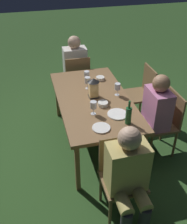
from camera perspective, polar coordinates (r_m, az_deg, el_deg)
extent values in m
plane|color=#2D5123|center=(3.91, 0.00, -6.21)|extent=(16.00, 16.00, 0.00)
cube|color=olive|center=(3.49, 0.00, 2.66)|extent=(1.73, 0.92, 0.04)
cube|color=olive|center=(3.23, 10.36, -9.15)|extent=(0.05, 0.05, 0.68)
cube|color=olive|center=(4.43, 2.30, 4.44)|extent=(0.05, 0.05, 0.68)
cube|color=olive|center=(3.04, -3.42, -11.78)|extent=(0.05, 0.05, 0.68)
cube|color=olive|center=(4.30, -7.68, 3.13)|extent=(0.05, 0.05, 0.68)
cube|color=brown|center=(4.64, -3.68, 7.15)|extent=(0.40, 0.42, 0.03)
cube|color=brown|center=(4.37, -3.29, 8.72)|extent=(0.03, 0.40, 0.42)
cylinder|color=brown|center=(4.87, -6.07, 5.39)|extent=(0.03, 0.03, 0.42)
cylinder|color=brown|center=(4.92, -1.91, 5.92)|extent=(0.03, 0.03, 0.42)
cylinder|color=brown|center=(4.57, -5.37, 3.44)|extent=(0.03, 0.03, 0.42)
cylinder|color=brown|center=(4.63, -0.97, 4.01)|extent=(0.03, 0.03, 0.42)
cube|color=white|center=(4.58, -3.95, 10.44)|extent=(0.24, 0.38, 0.50)
sphere|color=#D1A889|center=(4.45, -4.12, 14.51)|extent=(0.21, 0.21, 0.21)
cylinder|color=white|center=(4.79, -5.23, 8.36)|extent=(0.36, 0.13, 0.13)
cylinder|color=white|center=(4.82, -3.10, 8.61)|extent=(0.36, 0.13, 0.13)
cylinder|color=#333338|center=(5.04, -5.42, 6.67)|extent=(0.11, 0.11, 0.45)
cylinder|color=#333338|center=(5.06, -3.40, 6.92)|extent=(0.11, 0.11, 0.45)
cube|color=brown|center=(2.79, 6.26, -14.50)|extent=(0.40, 0.42, 0.03)
cube|color=brown|center=(2.76, 5.23, -8.58)|extent=(0.03, 0.40, 0.42)
cylinder|color=brown|center=(2.92, 10.68, -19.03)|extent=(0.03, 0.03, 0.42)
cylinder|color=brown|center=(2.83, 3.54, -20.77)|extent=(0.03, 0.03, 0.42)
cylinder|color=brown|center=(3.12, 8.13, -14.30)|extent=(0.03, 0.03, 0.42)
cylinder|color=brown|center=(3.03, 1.54, -15.71)|extent=(0.03, 0.03, 0.42)
cube|color=tan|center=(2.56, 7.09, -11.51)|extent=(0.24, 0.38, 0.50)
sphere|color=#D1A889|center=(2.33, 7.68, -5.55)|extent=(0.21, 0.21, 0.21)
cylinder|color=tan|center=(2.68, 9.69, -16.73)|extent=(0.36, 0.13, 0.13)
cylinder|color=tan|center=(2.63, 5.90, -17.63)|extent=(0.36, 0.13, 0.13)
cylinder|color=#333338|center=(2.79, 10.55, -22.26)|extent=(0.11, 0.11, 0.45)
cube|color=brown|center=(4.17, 9.06, 3.53)|extent=(0.42, 0.40, 0.03)
cube|color=brown|center=(4.14, 11.75, 6.51)|extent=(0.40, 0.02, 0.42)
cylinder|color=brown|center=(4.09, 7.53, -0.71)|extent=(0.03, 0.03, 0.42)
cylinder|color=brown|center=(4.37, 5.86, 1.88)|extent=(0.03, 0.03, 0.42)
cylinder|color=brown|center=(4.22, 11.84, -0.05)|extent=(0.03, 0.03, 0.42)
cylinder|color=brown|center=(4.49, 9.96, 2.43)|extent=(0.03, 0.03, 0.42)
cube|color=brown|center=(3.59, 13.69, -2.59)|extent=(0.42, 0.40, 0.03)
cube|color=brown|center=(3.56, 16.87, 0.81)|extent=(0.40, 0.02, 0.42)
cylinder|color=brown|center=(3.54, 12.00, -7.63)|extent=(0.03, 0.03, 0.42)
cylinder|color=brown|center=(3.79, 9.76, -4.18)|extent=(0.03, 0.03, 0.42)
cylinder|color=brown|center=(3.69, 16.82, -6.59)|extent=(0.03, 0.03, 0.42)
cylinder|color=brown|center=(3.92, 14.34, -3.34)|extent=(0.03, 0.03, 0.42)
cube|color=#C675A3|center=(3.42, 13.38, 0.82)|extent=(0.38, 0.24, 0.50)
sphere|color=#997051|center=(3.25, 14.17, 5.92)|extent=(0.21, 0.21, 0.21)
cylinder|color=#C675A3|center=(3.43, 11.42, -3.60)|extent=(0.13, 0.36, 0.13)
cylinder|color=#C675A3|center=(3.56, 10.25, -1.91)|extent=(0.13, 0.36, 0.13)
cylinder|color=#333338|center=(3.53, 8.61, -7.10)|extent=(0.11, 0.11, 0.45)
cylinder|color=#333338|center=(3.65, 7.57, -5.32)|extent=(0.11, 0.11, 0.45)
cube|color=black|center=(3.51, -0.03, 3.37)|extent=(0.12, 0.12, 0.01)
cube|color=#F9D17A|center=(3.46, -0.03, 4.91)|extent=(0.11, 0.11, 0.20)
cone|color=black|center=(3.40, -0.04, 6.75)|extent=(0.15, 0.15, 0.05)
cylinder|color=#1E5B2D|center=(2.99, 7.42, -0.79)|extent=(0.07, 0.07, 0.20)
cylinder|color=#1E5B2D|center=(2.91, 7.63, 1.56)|extent=(0.03, 0.03, 0.09)
cylinder|color=silver|center=(3.87, -1.41, 6.38)|extent=(0.06, 0.06, 0.00)
cylinder|color=silver|center=(3.85, -1.42, 6.93)|extent=(0.01, 0.01, 0.08)
cylinder|color=silver|center=(3.81, -1.44, 8.03)|extent=(0.08, 0.08, 0.08)
cylinder|color=maroon|center=(3.83, -1.44, 7.71)|extent=(0.07, 0.07, 0.03)
cylinder|color=silver|center=(3.57, 4.99, 3.69)|extent=(0.06, 0.06, 0.00)
cylinder|color=silver|center=(3.55, 5.02, 4.27)|extent=(0.01, 0.01, 0.08)
cylinder|color=silver|center=(3.51, 5.09, 5.45)|extent=(0.08, 0.08, 0.08)
cylinder|color=maroon|center=(3.52, 5.07, 5.11)|extent=(0.07, 0.07, 0.03)
cylinder|color=silver|center=(3.71, -1.25, 5.05)|extent=(0.06, 0.06, 0.00)
cylinder|color=silver|center=(3.69, -1.26, 5.62)|extent=(0.01, 0.01, 0.08)
cylinder|color=silver|center=(3.65, -1.27, 6.77)|extent=(0.08, 0.08, 0.08)
cylinder|color=maroon|center=(3.66, -1.27, 6.43)|extent=(0.07, 0.07, 0.03)
cylinder|color=silver|center=(3.18, -0.03, -0.36)|extent=(0.06, 0.06, 0.00)
cylinder|color=silver|center=(3.15, -0.03, 0.27)|extent=(0.01, 0.01, 0.08)
cylinder|color=silver|center=(3.11, -0.03, 1.54)|extent=(0.08, 0.08, 0.08)
cylinder|color=maroon|center=(3.12, -0.03, 1.17)|extent=(0.07, 0.07, 0.03)
cylinder|color=white|center=(3.17, 5.11, -0.46)|extent=(0.24, 0.24, 0.01)
cylinder|color=white|center=(2.94, 1.65, -3.39)|extent=(0.20, 0.20, 0.01)
cylinder|color=silver|center=(3.94, 1.44, 7.18)|extent=(0.12, 0.12, 0.04)
cylinder|color=#424C1E|center=(3.93, 1.44, 7.29)|extent=(0.10, 0.10, 0.01)
cylinder|color=silver|center=(3.32, 2.00, 1.74)|extent=(0.13, 0.13, 0.05)
cylinder|color=tan|center=(3.31, 2.01, 1.89)|extent=(0.11, 0.11, 0.01)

